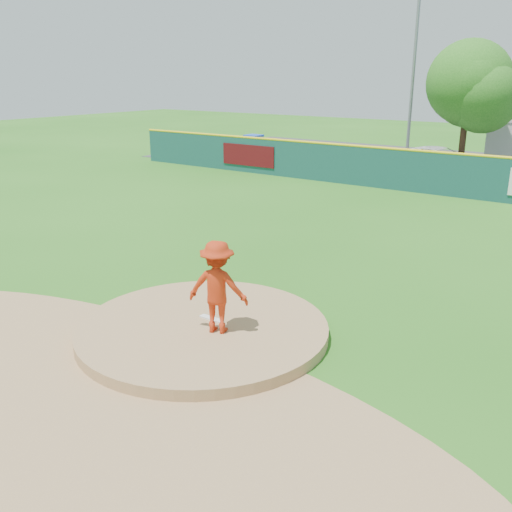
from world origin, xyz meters
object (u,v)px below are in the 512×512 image
Objects in this scene: playground_slide at (253,147)px; light_pole_left at (414,64)px; pitcher at (218,287)px; deciduous_tree at (468,91)px; van at (439,161)px.

light_pole_left is at bearing 25.41° from playground_slide.
pitcher is 0.69× the size of playground_slide.
light_pole_left is at bearing -97.90° from pitcher.
light_pole_left is at bearing 153.43° from deciduous_tree.
playground_slide is 13.83m from deciduous_tree.
deciduous_tree is at bearing -14.89° from van.
van is 7.12m from light_pole_left.
pitcher is at bearing -76.51° from light_pole_left.
playground_slide is 11.36m from light_pole_left.
light_pole_left reaches higher than pitcher.
playground_slide is at bearing -154.59° from light_pole_left.
deciduous_tree reaches higher than pitcher.
playground_slide is at bearing -76.94° from pitcher.
pitcher is 0.27× the size of deciduous_tree.
pitcher is at bearing -160.97° from van.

